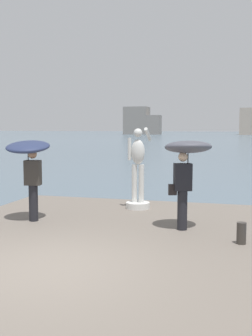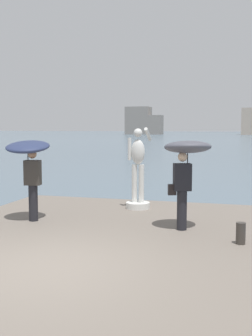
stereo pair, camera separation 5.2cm
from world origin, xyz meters
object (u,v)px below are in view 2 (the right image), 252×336
at_px(statue_white_figure, 138,176).
at_px(onlooker_left, 29,158).
at_px(mooring_bollard, 241,233).
at_px(onlooker_right, 186,159).

xyz_separation_m(statue_white_figure, onlooker_left, (-2.17, -2.18, 0.62)).
bearing_deg(statue_white_figure, mooring_bollard, -46.75).
relative_size(onlooker_right, mooring_bollard, 4.74).
bearing_deg(onlooker_right, mooring_bollard, -36.65).
xyz_separation_m(onlooker_left, mooring_bollard, (4.96, -0.79, -1.33)).
bearing_deg(statue_white_figure, onlooker_right, -52.48).
height_order(statue_white_figure, mooring_bollard, statue_white_figure).
relative_size(onlooker_left, mooring_bollard, 4.71).
bearing_deg(onlooker_left, mooring_bollard, -9.01).
bearing_deg(onlooker_left, onlooker_right, 1.59).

